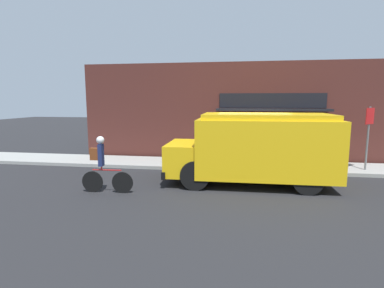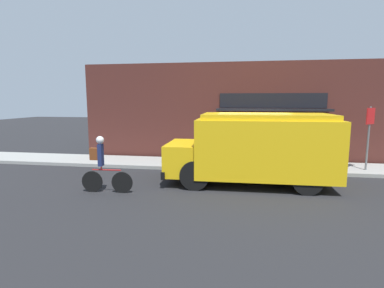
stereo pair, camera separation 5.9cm
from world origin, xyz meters
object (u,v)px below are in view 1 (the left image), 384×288
object	(u,v)px
school_bus	(256,147)
stop_sign_post	(369,128)
cyclist	(103,165)
trash_bin	(287,151)

from	to	relation	value
school_bus	stop_sign_post	size ratio (longest dim) A/B	2.28
school_bus	cyclist	bearing A→B (deg)	-160.55
school_bus	cyclist	xyz separation A→B (m)	(-4.55, -1.69, -0.38)
trash_bin	stop_sign_post	bearing A→B (deg)	-17.30
cyclist	trash_bin	world-z (taller)	cyclist
stop_sign_post	trash_bin	size ratio (longest dim) A/B	2.45
trash_bin	school_bus	bearing A→B (deg)	-115.82
school_bus	trash_bin	bearing A→B (deg)	63.28
school_bus	trash_bin	world-z (taller)	school_bus
school_bus	cyclist	size ratio (longest dim) A/B	3.19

